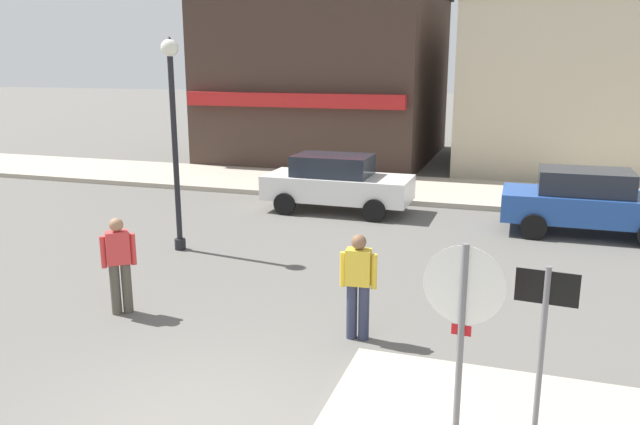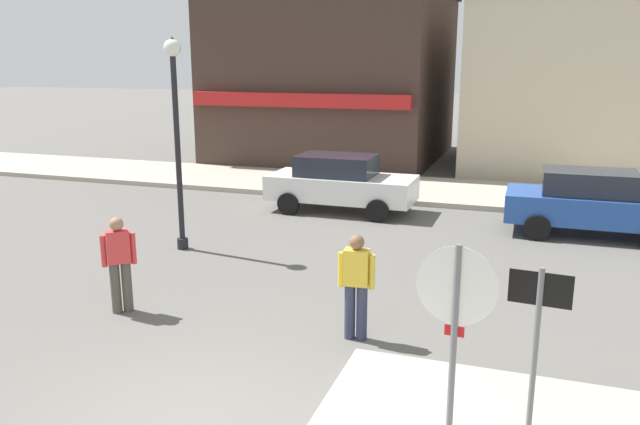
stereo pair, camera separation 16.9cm
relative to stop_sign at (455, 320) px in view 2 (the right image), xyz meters
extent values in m
cube|color=#A89E8C|center=(-2.74, 13.46, -1.44)|extent=(80.00, 4.00, 0.15)
cylinder|color=slate|center=(0.00, -0.01, -0.37)|extent=(0.07, 0.07, 2.30)
cylinder|color=red|center=(0.00, 0.01, 0.35)|extent=(0.76, 0.08, 0.76)
cylinder|color=white|center=(0.00, 0.00, 0.35)|extent=(0.82, 0.08, 0.82)
cube|color=red|center=(0.00, 0.01, -0.13)|extent=(0.20, 0.03, 0.11)
cylinder|color=slate|center=(0.78, 0.15, -0.47)|extent=(0.06, 0.06, 2.10)
cube|color=black|center=(0.78, 0.16, 0.36)|extent=(0.60, 0.06, 0.34)
cube|color=white|center=(0.78, 0.16, 0.36)|extent=(0.54, 0.05, 0.29)
cube|color=black|center=(0.78, 0.17, 0.36)|extent=(0.34, 0.04, 0.08)
cylinder|color=black|center=(-6.57, 5.61, 0.58)|extent=(0.12, 0.12, 4.20)
cylinder|color=black|center=(-6.57, 5.61, -1.40)|extent=(0.24, 0.24, 0.24)
sphere|color=white|center=(-6.57, 5.61, 2.79)|extent=(0.36, 0.36, 0.36)
cone|color=black|center=(-6.57, 5.61, 2.94)|extent=(0.32, 0.32, 0.18)
cube|color=white|center=(-4.30, 10.19, -0.85)|extent=(4.01, 1.72, 0.66)
cube|color=#1E232D|center=(-4.45, 10.19, -0.24)|extent=(2.09, 1.40, 0.56)
cylinder|color=black|center=(-3.06, 11.03, -1.22)|extent=(0.60, 0.18, 0.60)
cylinder|color=black|center=(-3.06, 9.33, -1.22)|extent=(0.60, 0.18, 0.60)
cylinder|color=black|center=(-5.54, 11.05, -1.22)|extent=(0.60, 0.18, 0.60)
cylinder|color=black|center=(-5.54, 9.35, -1.22)|extent=(0.60, 0.18, 0.60)
cube|color=#234C9E|center=(2.08, 9.73, -0.85)|extent=(4.01, 1.71, 0.66)
cube|color=#1E232D|center=(1.93, 9.73, -0.24)|extent=(2.08, 1.40, 0.56)
cylinder|color=black|center=(0.83, 10.58, -1.22)|extent=(0.60, 0.18, 0.60)
cylinder|color=black|center=(0.84, 8.88, -1.22)|extent=(0.60, 0.18, 0.60)
cylinder|color=#2D334C|center=(-1.60, 2.40, -1.09)|extent=(0.16, 0.16, 0.85)
cylinder|color=#2D334C|center=(-1.78, 2.39, -1.09)|extent=(0.16, 0.16, 0.85)
cube|color=gold|center=(-1.69, 2.39, -0.40)|extent=(0.38, 0.25, 0.54)
sphere|color=brown|center=(-1.69, 2.39, -0.02)|extent=(0.22, 0.22, 0.22)
cylinder|color=gold|center=(-1.46, 2.41, -0.45)|extent=(0.10, 0.10, 0.52)
cylinder|color=gold|center=(-1.92, 2.38, -0.45)|extent=(0.10, 0.10, 0.52)
cylinder|color=#4C473D|center=(-5.68, 2.09, -1.09)|extent=(0.16, 0.16, 0.85)
cylinder|color=#4C473D|center=(-5.55, 2.20, -1.09)|extent=(0.16, 0.16, 0.85)
cube|color=#D13838|center=(-5.62, 2.14, -0.40)|extent=(0.42, 0.40, 0.54)
sphere|color=#9E7051|center=(-5.62, 2.14, -0.02)|extent=(0.22, 0.22, 0.22)
cylinder|color=#D13838|center=(-5.79, 2.00, -0.45)|extent=(0.13, 0.13, 0.52)
cylinder|color=#D13838|center=(-5.44, 2.29, -0.45)|extent=(0.13, 0.13, 0.52)
cube|color=#3D2D26|center=(-7.55, 20.20, 1.87)|extent=(8.72, 9.49, 6.77)
cube|color=#B21E1E|center=(-7.55, 15.31, 1.18)|extent=(8.29, 0.40, 0.50)
cube|color=beige|center=(1.73, 20.00, 1.52)|extent=(7.29, 7.78, 6.07)
cube|color=gray|center=(1.73, 20.00, 4.65)|extent=(7.44, 7.93, 0.20)
camera|label=1|loc=(0.45, -5.98, 2.50)|focal=35.00mm
camera|label=2|loc=(0.61, -5.92, 2.50)|focal=35.00mm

